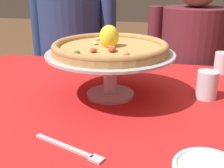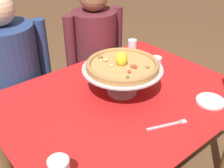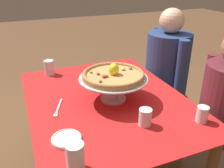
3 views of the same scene
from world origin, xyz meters
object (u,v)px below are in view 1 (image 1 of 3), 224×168
at_px(pizza, 110,47).
at_px(water_glass_side_right, 207,87).
at_px(dinner_fork, 72,149).
at_px(pizza_stand, 110,63).
at_px(water_glass_back_right, 222,64).
at_px(diner_right, 189,81).
at_px(diner_left, 74,68).

height_order(pizza, water_glass_side_right, pizza).
bearing_deg(dinner_fork, pizza, 87.38).
bearing_deg(pizza_stand, dinner_fork, -92.68).
distance_m(water_glass_back_right, diner_right, 0.37).
bearing_deg(pizza, diner_left, 119.37).
bearing_deg(pizza_stand, water_glass_side_right, 8.76).
distance_m(water_glass_back_right, diner_left, 0.86).
distance_m(pizza_stand, pizza, 0.06).
xyz_separation_m(pizza_stand, water_glass_back_right, (0.41, 0.36, -0.08)).
height_order(dinner_fork, diner_left, diner_left).
bearing_deg(diner_right, pizza, -114.88).
bearing_deg(water_glass_side_right, diner_right, 91.82).
bearing_deg(water_glass_side_right, pizza_stand, -171.24).
relative_size(water_glass_back_right, diner_right, 0.08).
bearing_deg(diner_right, water_glass_back_right, -70.49).
distance_m(pizza, diner_left, 0.81).
bearing_deg(diner_right, pizza_stand, -114.84).
relative_size(pizza, dinner_fork, 1.94).
xyz_separation_m(water_glass_back_right, water_glass_side_right, (-0.09, -0.31, 0.00)).
bearing_deg(dinner_fork, water_glass_back_right, 58.74).
xyz_separation_m(water_glass_back_right, dinner_fork, (-0.43, -0.71, -0.04)).
distance_m(pizza_stand, water_glass_side_right, 0.34).
xyz_separation_m(dinner_fork, diner_left, (-0.35, 1.01, -0.12)).
height_order(diner_left, diner_right, diner_left).
relative_size(water_glass_back_right, dinner_fork, 0.46).
height_order(water_glass_back_right, diner_left, diner_left).
bearing_deg(diner_right, diner_left, -179.93).
relative_size(diner_left, diner_right, 1.03).
bearing_deg(diner_left, water_glass_side_right, -41.18).
relative_size(water_glass_back_right, diner_left, 0.07).
bearing_deg(water_glass_side_right, diner_left, 138.82).
distance_m(water_glass_side_right, diner_left, 0.94).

